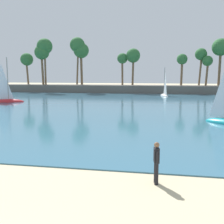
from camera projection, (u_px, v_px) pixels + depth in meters
name	position (u px, v px, depth m)	size (l,w,h in m)	color
sea	(144.00, 95.00, 57.12)	(220.00, 91.99, 0.06)	#386B84
palm_headland	(143.00, 77.00, 62.54)	(91.90, 6.25, 13.01)	#605B54
person_at_waterline	(156.00, 162.00, 10.56)	(0.25, 0.55, 1.67)	black
sailboat_mid_bay	(6.00, 98.00, 41.37)	(5.19, 3.15, 7.23)	red
sailboat_toward_headland	(165.00, 93.00, 53.70)	(2.13, 4.29, 5.97)	white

